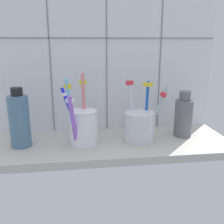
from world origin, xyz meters
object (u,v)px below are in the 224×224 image
at_px(ceramic_vase, 183,116).
at_px(soap_bottle, 19,121).
at_px(toothbrush_cup_left, 83,125).
at_px(toothbrush_cup_right, 140,125).

bearing_deg(ceramic_vase, soap_bottle, -177.34).
relative_size(toothbrush_cup_left, soap_bottle, 1.19).
bearing_deg(toothbrush_cup_right, toothbrush_cup_left, -179.31).
distance_m(ceramic_vase, soap_bottle, 0.44).
height_order(toothbrush_cup_left, soap_bottle, toothbrush_cup_left).
xyz_separation_m(toothbrush_cup_left, toothbrush_cup_right, (0.15, 0.00, -0.01)).
bearing_deg(ceramic_vase, toothbrush_cup_right, -170.71).
height_order(toothbrush_cup_right, ceramic_vase, toothbrush_cup_right).
xyz_separation_m(toothbrush_cup_right, ceramic_vase, (0.13, 0.02, 0.01)).
relative_size(toothbrush_cup_right, soap_bottle, 1.11).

